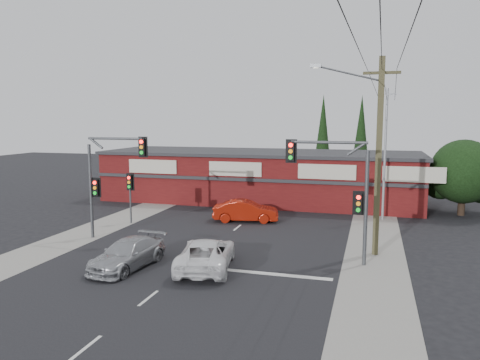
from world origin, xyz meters
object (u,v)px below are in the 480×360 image
(silver_suv, at_px, (128,254))
(red_sedan, at_px, (246,211))
(shop_building, at_px, (260,176))
(utility_pole, at_px, (376,150))
(white_suv, at_px, (206,254))

(silver_suv, xyz_separation_m, red_sedan, (2.69, 11.17, 0.06))
(silver_suv, xyz_separation_m, shop_building, (1.69, 19.42, 1.47))
(red_sedan, xyz_separation_m, shop_building, (-1.01, 8.26, 1.41))
(utility_pole, bearing_deg, shop_building, 123.76)
(silver_suv, bearing_deg, utility_pole, 32.69)
(silver_suv, bearing_deg, red_sedan, 82.97)
(white_suv, bearing_deg, shop_building, -95.31)
(shop_building, distance_m, utility_pole, 17.15)
(white_suv, relative_size, silver_suv, 1.10)
(silver_suv, relative_size, red_sedan, 1.04)
(silver_suv, bearing_deg, shop_building, 91.57)
(white_suv, bearing_deg, red_sedan, -96.22)
(red_sedan, relative_size, shop_building, 0.16)
(utility_pole, bearing_deg, red_sedan, 145.49)
(silver_suv, distance_m, utility_pole, 13.18)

